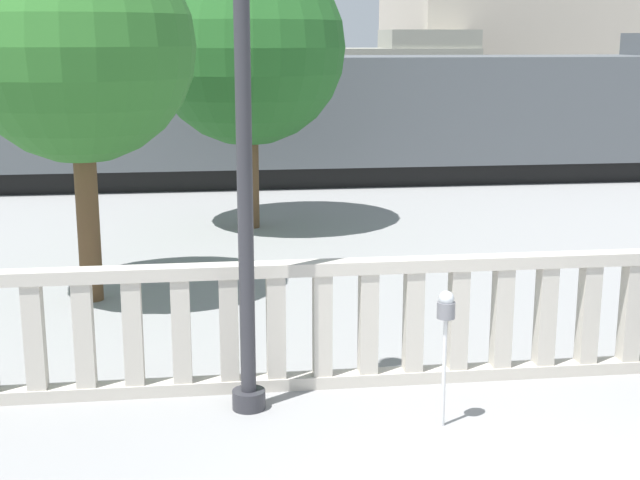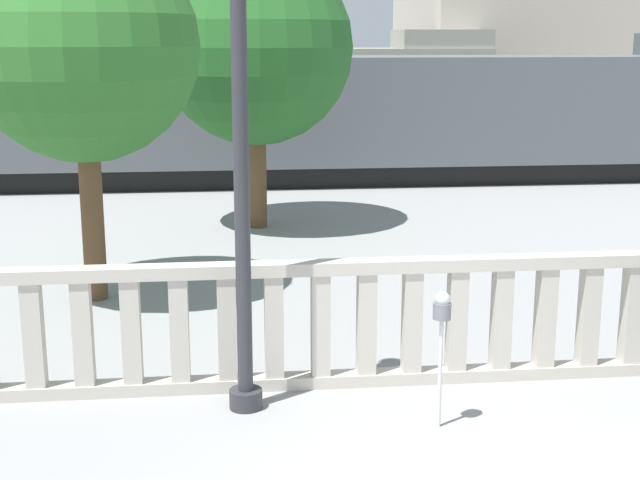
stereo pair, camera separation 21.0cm
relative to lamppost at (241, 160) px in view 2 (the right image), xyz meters
The scene contains 7 objects.
balustrade 2.70m from the lamppost, 15.33° to the left, with size 16.21×0.24×1.43m.
lamppost is the anchor object (origin of this frame).
parking_meter 2.49m from the lamppost, 19.47° to the right, with size 0.18×0.18×1.40m.
train_near 14.98m from the lamppost, 81.50° to the left, with size 25.16×3.03×3.88m.
train_far 21.69m from the lamppost, 100.46° to the left, with size 25.76×2.71×4.01m.
tree_left 9.14m from the lamppost, 86.75° to the left, with size 3.84×3.84×5.51m.
tree_right 4.84m from the lamppost, 116.09° to the left, with size 3.26×3.26×5.29m.
Camera 2 is at (-2.04, -6.20, 3.78)m, focal length 50.00 mm.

